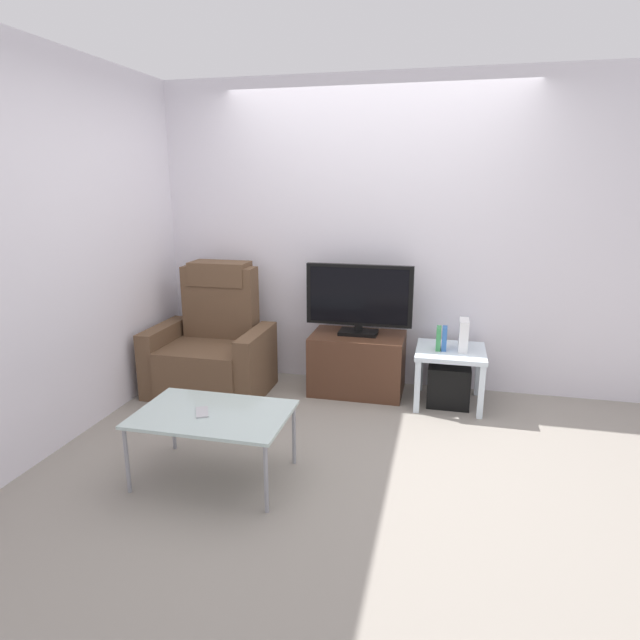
% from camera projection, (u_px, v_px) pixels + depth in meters
% --- Properties ---
extents(ground_plane, '(6.40, 6.40, 0.00)m').
position_uv_depth(ground_plane, '(346.00, 434.00, 3.83)').
color(ground_plane, gray).
extents(wall_back, '(6.40, 0.06, 2.60)m').
position_uv_depth(wall_back, '(373.00, 236.00, 4.57)').
color(wall_back, silver).
rests_on(wall_back, ground).
extents(wall_side, '(0.06, 4.48, 2.60)m').
position_uv_depth(wall_side, '(96.00, 245.00, 3.92)').
color(wall_side, silver).
rests_on(wall_side, ground).
extents(tv_stand, '(0.78, 0.49, 0.51)m').
position_uv_depth(tv_stand, '(357.00, 363.00, 4.56)').
color(tv_stand, '#4C2D1E').
rests_on(tv_stand, ground).
extents(television, '(0.89, 0.20, 0.59)m').
position_uv_depth(television, '(359.00, 298.00, 4.43)').
color(television, black).
rests_on(television, tv_stand).
extents(recliner_armchair, '(0.98, 0.78, 1.08)m').
position_uv_depth(recliner_armchair, '(213.00, 347.00, 4.59)').
color(recliner_armchair, brown).
rests_on(recliner_armchair, ground).
extents(side_table, '(0.54, 0.54, 0.46)m').
position_uv_depth(side_table, '(450.00, 358.00, 4.28)').
color(side_table, silver).
rests_on(side_table, ground).
extents(subwoofer_box, '(0.33, 0.33, 0.33)m').
position_uv_depth(subwoofer_box, '(449.00, 384.00, 4.33)').
color(subwoofer_box, black).
rests_on(subwoofer_box, ground).
extents(book_leftmost, '(0.04, 0.13, 0.18)m').
position_uv_depth(book_leftmost, '(439.00, 338.00, 4.24)').
color(book_leftmost, '#388C4C').
rests_on(book_leftmost, side_table).
extents(book_middle, '(0.04, 0.11, 0.19)m').
position_uv_depth(book_middle, '(444.00, 338.00, 4.23)').
color(book_middle, '#3366B2').
rests_on(book_middle, side_table).
extents(game_console, '(0.07, 0.20, 0.25)m').
position_uv_depth(game_console, '(464.00, 335.00, 4.22)').
color(game_console, white).
rests_on(game_console, side_table).
extents(coffee_table, '(0.90, 0.60, 0.43)m').
position_uv_depth(coffee_table, '(213.00, 417.00, 3.18)').
color(coffee_table, '#B2C6C1').
rests_on(coffee_table, ground).
extents(cell_phone, '(0.13, 0.17, 0.01)m').
position_uv_depth(cell_phone, '(202.00, 412.00, 3.17)').
color(cell_phone, '#B7B7BC').
rests_on(cell_phone, coffee_table).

